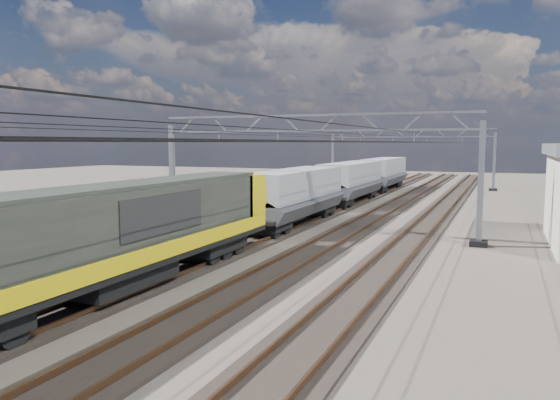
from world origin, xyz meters
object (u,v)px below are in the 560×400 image
at_px(locomotive, 117,231).
at_px(catenary_gantry_far, 409,156).
at_px(catenary_gantry_mid, 309,169).
at_px(hopper_wagon_mid, 351,179).
at_px(hopper_wagon_third, 384,171).
at_px(hopper_wagon_lead, 295,192).

bearing_deg(locomotive, catenary_gantry_far, 87.75).
distance_m(catenary_gantry_mid, hopper_wagon_mid, 17.24).
bearing_deg(locomotive, hopper_wagon_third, 90.00).
distance_m(catenary_gantry_far, hopper_wagon_mid, 19.13).
relative_size(catenary_gantry_mid, hopper_wagon_third, 1.53).
bearing_deg(hopper_wagon_third, locomotive, -90.00).
height_order(catenary_gantry_mid, hopper_wagon_lead, catenary_gantry_mid).
distance_m(catenary_gantry_mid, hopper_wagon_lead, 3.86).
distance_m(catenary_gantry_mid, catenary_gantry_far, 36.00).
xyz_separation_m(hopper_wagon_mid, hopper_wagon_third, (0.00, 14.20, 0.00)).
bearing_deg(hopper_wagon_lead, catenary_gantry_mid, -54.88).
distance_m(locomotive, hopper_wagon_lead, 17.70).
bearing_deg(hopper_wagon_lead, catenary_gantry_far, 86.55).
bearing_deg(locomotive, hopper_wagon_mid, 90.00).
relative_size(locomotive, hopper_wagon_third, 1.62).
height_order(hopper_wagon_lead, hopper_wagon_mid, same).
height_order(catenary_gantry_far, locomotive, catenary_gantry_far).
distance_m(catenary_gantry_mid, hopper_wagon_third, 31.35).
distance_m(catenary_gantry_far, hopper_wagon_lead, 33.26).
xyz_separation_m(catenary_gantry_mid, hopper_wagon_third, (-2.00, 31.24, -1.67)).
distance_m(locomotive, hopper_wagon_third, 46.10).
height_order(catenary_gantry_far, hopper_wagon_lead, catenary_gantry_far).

